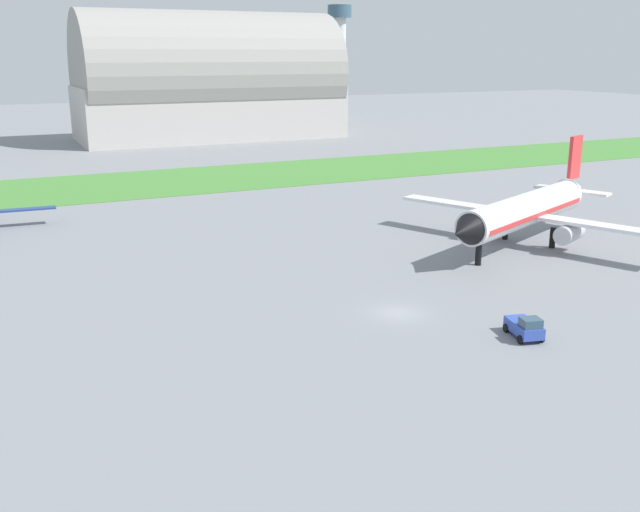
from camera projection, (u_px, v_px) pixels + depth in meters
name	position (u px, v px, depth m)	size (l,w,h in m)	color
ground_plane	(398.00, 313.00, 62.98)	(600.00, 600.00, 0.00)	gray
grass_taxiway_strip	(177.00, 181.00, 127.74)	(360.00, 28.00, 0.08)	#478438
airplane_midfield_jet	(526.00, 210.00, 84.10)	(31.15, 31.32, 11.74)	white
pushback_tug_near_gate	(525.00, 327.00, 57.25)	(2.76, 3.92, 1.95)	#334FB2
hangar_distant	(209.00, 85.00, 188.85)	(67.39, 31.45, 32.41)	#BCB7B2
control_tower	(339.00, 53.00, 243.20)	(8.00, 8.00, 37.25)	silver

